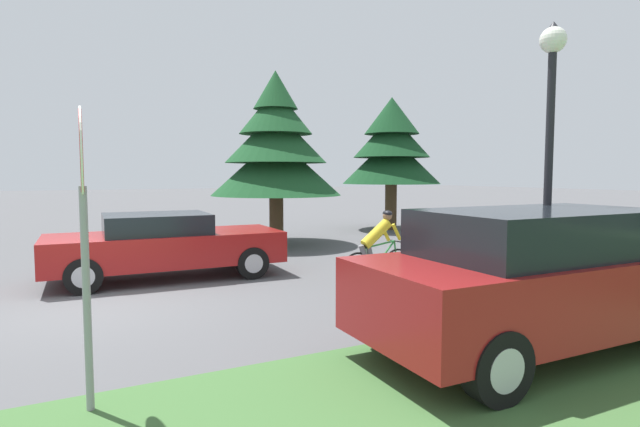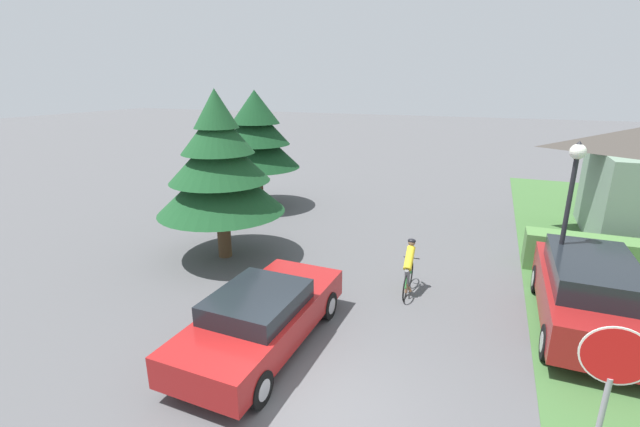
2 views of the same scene
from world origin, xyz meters
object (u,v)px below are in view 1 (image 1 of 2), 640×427
Objects in this scene: stop_sign at (83,195)px; street_lamp at (551,113)px; parked_suv_right at (542,277)px; conifer_tall_far at (391,147)px; cyclist at (377,248)px; conifer_tall_near at (276,148)px; sedan_left_lane at (165,245)px.

street_lamp is (0.20, 5.83, 1.02)m from stop_sign.
street_lamp is at bearing 37.17° from parked_suv_right.
conifer_tall_far reaches higher than street_lamp.
parked_suv_right reaches higher than cyclist.
cyclist is at bearing -172.76° from street_lamp.
conifer_tall_near is at bearing 85.59° from cyclist.
cyclist is 0.39× the size of street_lamp.
street_lamp reaches higher than sedan_left_lane.
parked_suv_right is at bearing -97.35° from stop_sign.
conifer_tall_near reaches higher than conifer_tall_far.
stop_sign is 11.05m from conifer_tall_near.
conifer_tall_near is at bearing -179.01° from street_lamp.
conifer_tall_near is at bearing 43.88° from sedan_left_lane.
parked_suv_right is at bearing -53.60° from street_lamp.
parked_suv_right is 2.31m from street_lamp.
cyclist is 6.47m from stop_sign.
street_lamp is 9.64m from conifer_tall_near.
conifer_tall_near is (-6.08, 0.29, 2.30)m from cyclist.
parked_suv_right is (6.58, 3.38, 0.21)m from sedan_left_lane.
conifer_tall_near reaches higher than stop_sign.
conifer_tall_near reaches higher than cyclist.
cyclist is 0.31× the size of conifer_tall_near.
sedan_left_lane is at bearing -145.36° from street_lamp.
conifer_tall_far reaches higher than cyclist.
parked_suv_right reaches higher than sedan_left_lane.
cyclist is 4.27m from street_lamp.
cyclist is 0.35× the size of parked_suv_right.
stop_sign is 0.54× the size of conifer_tall_far.
sedan_left_lane is 7.40m from parked_suv_right.
conifer_tall_near reaches higher than street_lamp.
conifer_tall_far is (-11.58, 5.51, 0.23)m from street_lamp.
cyclist is 6.50m from conifer_tall_near.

